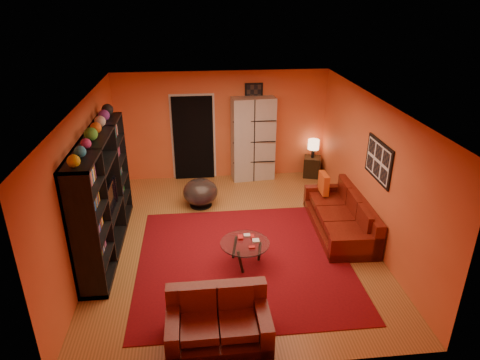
{
  "coord_description": "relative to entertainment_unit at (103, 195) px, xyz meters",
  "views": [
    {
      "loc": [
        -0.61,
        -6.84,
        4.31
      ],
      "look_at": [
        0.12,
        0.1,
        1.17
      ],
      "focal_mm": 32.0,
      "sensor_mm": 36.0,
      "label": 1
    }
  ],
  "objects": [
    {
      "name": "floor",
      "position": [
        2.27,
        0.0,
        -1.05
      ],
      "size": [
        6.0,
        6.0,
        0.0
      ],
      "primitive_type": "plane",
      "color": "#915F2D",
      "rests_on": "ground"
    },
    {
      "name": "ceiling",
      "position": [
        2.27,
        0.0,
        1.55
      ],
      "size": [
        6.0,
        6.0,
        0.0
      ],
      "primitive_type": "plane",
      "rotation": [
        3.14,
        0.0,
        0.0
      ],
      "color": "white",
      "rests_on": "wall_back"
    },
    {
      "name": "wall_back",
      "position": [
        2.27,
        3.0,
        0.25
      ],
      "size": [
        6.0,
        0.0,
        6.0
      ],
      "primitive_type": "plane",
      "rotation": [
        1.57,
        0.0,
        0.0
      ],
      "color": "#DD5D30",
      "rests_on": "floor"
    },
    {
      "name": "wall_front",
      "position": [
        2.27,
        -3.0,
        0.25
      ],
      "size": [
        6.0,
        0.0,
        6.0
      ],
      "primitive_type": "plane",
      "rotation": [
        -1.57,
        0.0,
        0.0
      ],
      "color": "#DD5D30",
      "rests_on": "floor"
    },
    {
      "name": "wall_left",
      "position": [
        -0.23,
        0.0,
        0.25
      ],
      "size": [
        0.0,
        6.0,
        6.0
      ],
      "primitive_type": "plane",
      "rotation": [
        1.57,
        0.0,
        1.57
      ],
      "color": "#DD5D30",
      "rests_on": "floor"
    },
    {
      "name": "wall_right",
      "position": [
        4.78,
        0.0,
        0.25
      ],
      "size": [
        0.0,
        6.0,
        6.0
      ],
      "primitive_type": "plane",
      "rotation": [
        1.57,
        0.0,
        -1.57
      ],
      "color": "#DD5D30",
      "rests_on": "floor"
    },
    {
      "name": "rug",
      "position": [
        2.38,
        -0.7,
        -1.04
      ],
      "size": [
        3.6,
        3.6,
        0.01
      ],
      "primitive_type": "cube",
      "color": "#5C0A11",
      "rests_on": "floor"
    },
    {
      "name": "doorway",
      "position": [
        1.57,
        2.96,
        -0.03
      ],
      "size": [
        0.95,
        0.1,
        2.04
      ],
      "primitive_type": "cube",
      "color": "black",
      "rests_on": "floor"
    },
    {
      "name": "wall_art_right",
      "position": [
        4.75,
        -0.3,
        0.55
      ],
      "size": [
        0.03,
        1.0,
        0.7
      ],
      "primitive_type": "cube",
      "color": "black",
      "rests_on": "wall_right"
    },
    {
      "name": "wall_art_back",
      "position": [
        3.02,
        2.98,
        1.0
      ],
      "size": [
        0.42,
        0.03,
        0.52
      ],
      "primitive_type": "cube",
      "color": "black",
      "rests_on": "wall_back"
    },
    {
      "name": "entertainment_unit",
      "position": [
        0.0,
        0.0,
        0.0
      ],
      "size": [
        0.45,
        3.0,
        2.1
      ],
      "primitive_type": "cube",
      "color": "black",
      "rests_on": "floor"
    },
    {
      "name": "tv",
      "position": [
        0.05,
        0.01,
        -0.08
      ],
      "size": [
        0.86,
        0.11,
        0.49
      ],
      "primitive_type": "imported",
      "rotation": [
        0.0,
        0.0,
        1.57
      ],
      "color": "black",
      "rests_on": "entertainment_unit"
    },
    {
      "name": "sofa",
      "position": [
        4.41,
        0.14,
        -0.77
      ],
      "size": [
        1.0,
        2.27,
        0.85
      ],
      "rotation": [
        0.0,
        0.0,
        -0.04
      ],
      "color": "#52110A",
      "rests_on": "rug"
    },
    {
      "name": "loveseat",
      "position": [
        1.84,
        -2.42,
        -0.76
      ],
      "size": [
        1.37,
        0.83,
        0.85
      ],
      "rotation": [
        0.0,
        0.0,
        1.58
      ],
      "color": "#52110A",
      "rests_on": "rug"
    },
    {
      "name": "throw_pillow",
      "position": [
        4.22,
        0.95,
        -0.42
      ],
      "size": [
        0.12,
        0.42,
        0.42
      ],
      "primitive_type": "cube",
      "color": "#DA5218",
      "rests_on": "sofa"
    },
    {
      "name": "coffee_table",
      "position": [
        2.39,
        -0.8,
        -0.68
      ],
      "size": [
        0.83,
        0.83,
        0.41
      ],
      "rotation": [
        0.0,
        0.0,
        0.12
      ],
      "color": "silver",
      "rests_on": "floor"
    },
    {
      "name": "storage_cabinet",
      "position": [
        3.0,
        2.8,
        -0.04
      ],
      "size": [
        1.05,
        0.55,
        2.02
      ],
      "primitive_type": "cube",
      "rotation": [
        0.0,
        0.0,
        0.1
      ],
      "color": "#B5B3A7",
      "rests_on": "floor"
    },
    {
      "name": "bowl_chair",
      "position": [
        1.68,
        1.42,
        -0.73
      ],
      "size": [
        0.75,
        0.75,
        0.6
      ],
      "color": "black",
      "rests_on": "floor"
    },
    {
      "name": "side_table",
      "position": [
        4.48,
        2.75,
        -0.8
      ],
      "size": [
        0.5,
        0.5,
        0.5
      ],
      "primitive_type": "cube",
      "rotation": [
        0.0,
        0.0,
        -0.29
      ],
      "color": "black",
      "rests_on": "floor"
    },
    {
      "name": "table_lamp",
      "position": [
        4.48,
        2.75,
        -0.23
      ],
      "size": [
        0.27,
        0.27,
        0.45
      ],
      "color": "black",
      "rests_on": "side_table"
    }
  ]
}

